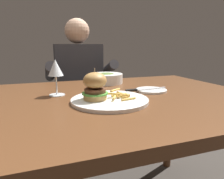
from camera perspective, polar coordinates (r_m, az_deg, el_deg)
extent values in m
cube|color=#56331C|center=(0.92, 0.62, -3.06)|extent=(1.35, 0.96, 0.04)
cylinder|color=#56331C|center=(1.67, 15.99, -9.83)|extent=(0.06, 0.06, 0.70)
cylinder|color=white|center=(0.82, -0.64, -3.05)|extent=(0.32, 0.32, 0.01)
cylinder|color=tan|center=(0.80, -4.83, -2.04)|extent=(0.09, 0.09, 0.02)
cylinder|color=#4C9338|center=(0.80, -4.85, -1.07)|extent=(0.10, 0.10, 0.01)
cylinder|color=brown|center=(0.80, -4.86, -0.30)|extent=(0.09, 0.09, 0.02)
ellipsoid|color=#A97A41|center=(0.79, -4.92, 2.59)|extent=(0.09, 0.09, 0.07)
cylinder|color=#CCB78C|center=(0.79, -4.95, 4.39)|extent=(0.00, 0.00, 0.05)
cylinder|color=#E0B251|center=(0.79, 4.74, -2.71)|extent=(0.07, 0.02, 0.01)
cylinder|color=#EABC5B|center=(0.85, 1.81, -1.52)|extent=(0.07, 0.02, 0.01)
cylinder|color=#E0B251|center=(0.83, 3.19, -1.74)|extent=(0.06, 0.03, 0.01)
cylinder|color=gold|center=(0.83, 4.38, -1.59)|extent=(0.02, 0.05, 0.01)
cylinder|color=#EABC5B|center=(0.85, 2.63, -1.13)|extent=(0.02, 0.06, 0.01)
cylinder|color=#E0B251|center=(0.82, 0.34, -1.24)|extent=(0.06, 0.04, 0.01)
cylinder|color=gold|center=(0.82, 3.53, -1.58)|extent=(0.05, 0.03, 0.01)
cylinder|color=#E0B251|center=(0.80, 0.79, -2.07)|extent=(0.04, 0.07, 0.01)
cylinder|color=gold|center=(0.82, 2.88, -2.04)|extent=(0.04, 0.05, 0.01)
cylinder|color=#E0B251|center=(0.85, 0.94, -0.15)|extent=(0.06, 0.04, 0.01)
cylinder|color=silver|center=(0.96, -15.43, -1.51)|extent=(0.07, 0.07, 0.00)
cylinder|color=silver|center=(0.95, -15.58, 1.18)|extent=(0.01, 0.01, 0.09)
cone|color=silver|center=(0.94, -15.86, 6.05)|extent=(0.07, 0.07, 0.07)
cylinder|color=white|center=(1.03, 11.16, -0.19)|extent=(0.15, 0.15, 0.01)
cube|color=silver|center=(1.03, 11.18, 0.21)|extent=(0.17, 0.03, 0.00)
cube|color=black|center=(0.97, 5.56, -0.22)|extent=(0.06, 0.02, 0.01)
cylinder|color=white|center=(1.23, -1.72, 3.18)|extent=(0.20, 0.20, 0.06)
ellipsoid|color=#4C662D|center=(1.23, -1.73, 4.26)|extent=(0.11, 0.11, 0.02)
cube|color=#282833|center=(1.78, -8.94, -12.34)|extent=(0.30, 0.22, 0.46)
cube|color=#333338|center=(1.64, -9.50, 3.49)|extent=(0.36, 0.20, 0.52)
sphere|color=tan|center=(1.62, -9.95, 16.16)|extent=(0.19, 0.19, 0.19)
cylinder|color=#333338|center=(1.53, -17.24, 4.78)|extent=(0.07, 0.34, 0.18)
cylinder|color=#333338|center=(1.60, -1.27, 5.64)|extent=(0.07, 0.34, 0.18)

